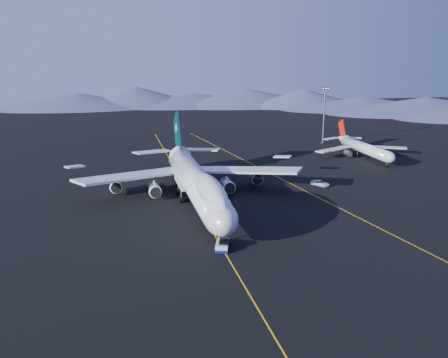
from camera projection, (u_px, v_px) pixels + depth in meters
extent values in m
plane|color=black|center=(196.00, 204.00, 122.43)|extent=(500.00, 500.00, 0.00)
cube|color=#E7B80D|center=(196.00, 204.00, 122.43)|extent=(0.25, 220.00, 0.01)
cube|color=#E7B80D|center=(297.00, 187.00, 138.35)|extent=(28.08, 198.09, 0.01)
cone|color=#47516E|center=(76.00, 99.00, 330.73)|extent=(100.00, 100.00, 12.00)
cone|color=#47516E|center=(192.00, 97.00, 348.11)|extent=(100.00, 100.00, 12.00)
cone|color=#47516E|center=(304.00, 97.00, 340.74)|extent=(100.00, 100.00, 12.00)
cone|color=#47516E|center=(425.00, 102.00, 309.42)|extent=(100.00, 100.00, 12.00)
cylinder|color=silver|center=(196.00, 182.00, 121.04)|extent=(6.50, 56.00, 6.50)
ellipsoid|color=silver|center=(221.00, 219.00, 94.60)|extent=(6.50, 10.40, 6.50)
ellipsoid|color=silver|center=(211.00, 193.00, 102.95)|extent=(5.13, 25.16, 5.85)
cube|color=black|center=(223.00, 216.00, 92.41)|extent=(3.60, 1.61, 1.29)
cone|color=silver|center=(178.00, 153.00, 152.01)|extent=(6.50, 12.00, 6.50)
cube|color=#043A3A|center=(195.00, 185.00, 122.21)|extent=(6.24, 60.00, 1.10)
cube|color=silver|center=(192.00, 181.00, 126.51)|extent=(7.50, 13.00, 1.60)
cube|color=silver|center=(133.00, 176.00, 128.88)|extent=(30.62, 23.28, 2.83)
cube|color=silver|center=(241.00, 170.00, 135.13)|extent=(30.62, 23.28, 2.83)
cylinder|color=slate|center=(154.00, 189.00, 126.87)|extent=(2.90, 5.50, 2.90)
cylinder|color=slate|center=(116.00, 185.00, 130.96)|extent=(2.90, 5.50, 2.90)
cylinder|color=slate|center=(227.00, 185.00, 130.97)|extent=(2.90, 5.50, 2.90)
cylinder|color=slate|center=(255.00, 177.00, 139.16)|extent=(2.90, 5.50, 2.90)
cube|color=#043A3A|center=(178.00, 137.00, 149.83)|extent=(0.55, 14.11, 15.94)
cube|color=silver|center=(152.00, 152.00, 151.71)|extent=(12.39, 9.47, 0.98)
cube|color=silver|center=(201.00, 150.00, 154.95)|extent=(12.39, 9.47, 0.98)
cylinder|color=black|center=(219.00, 241.00, 97.26)|extent=(0.90, 1.10, 1.10)
cube|color=silver|center=(222.00, 245.00, 94.35)|extent=(3.59, 5.12, 1.16)
cube|color=navy|center=(222.00, 247.00, 94.46)|extent=(3.75, 5.35, 0.53)
cube|color=black|center=(222.00, 241.00, 94.15)|extent=(2.11, 2.11, 0.95)
cylinder|color=silver|center=(365.00, 148.00, 174.46)|extent=(3.67, 30.88, 3.67)
ellipsoid|color=silver|center=(389.00, 157.00, 159.88)|extent=(3.67, 5.13, 3.67)
cone|color=silver|center=(342.00, 139.00, 191.69)|extent=(3.67, 6.76, 3.67)
cube|color=silver|center=(334.00, 149.00, 177.13)|extent=(16.21, 10.94, 0.34)
cube|color=silver|center=(383.00, 147.00, 181.29)|extent=(16.21, 10.94, 0.34)
cylinder|color=slate|center=(348.00, 153.00, 176.07)|extent=(1.83, 3.38, 1.83)
cylinder|color=slate|center=(375.00, 152.00, 178.37)|extent=(1.83, 3.38, 1.83)
cube|color=#AB190F|center=(342.00, 129.00, 191.23)|extent=(0.34, 6.58, 7.78)
imported|color=white|center=(320.00, 183.00, 139.08)|extent=(5.05, 5.96, 1.52)
cylinder|color=black|center=(323.00, 143.00, 203.40)|extent=(2.11, 2.11, 0.35)
cylinder|color=slate|center=(324.00, 117.00, 200.72)|extent=(0.61, 0.61, 21.96)
cube|color=black|center=(325.00, 88.00, 197.94)|extent=(2.81, 0.70, 1.05)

